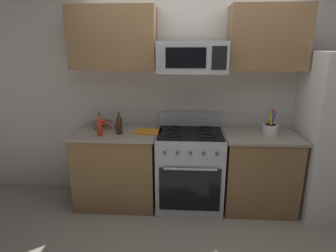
% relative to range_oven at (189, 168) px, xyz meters
% --- Properties ---
extents(ground_plane, '(16.00, 16.00, 0.00)m').
position_rel_range_oven_xyz_m(ground_plane, '(0.00, -0.62, -0.47)').
color(ground_plane, gray).
extents(wall_back, '(8.00, 0.10, 2.60)m').
position_rel_range_oven_xyz_m(wall_back, '(0.00, 0.38, 0.83)').
color(wall_back, beige).
rests_on(wall_back, ground).
extents(counter_left, '(0.97, 0.62, 0.91)m').
position_rel_range_oven_xyz_m(counter_left, '(-0.88, -0.00, -0.02)').
color(counter_left, olive).
rests_on(counter_left, ground).
extents(range_oven, '(0.76, 0.67, 1.09)m').
position_rel_range_oven_xyz_m(range_oven, '(0.00, 0.00, 0.00)').
color(range_oven, '#B2B5BA').
rests_on(range_oven, ground).
extents(counter_right, '(0.84, 0.62, 0.91)m').
position_rel_range_oven_xyz_m(counter_right, '(0.81, -0.00, -0.02)').
color(counter_right, olive).
rests_on(counter_right, ground).
extents(microwave, '(0.74, 0.44, 0.33)m').
position_rel_range_oven_xyz_m(microwave, '(-0.00, 0.03, 1.29)').
color(microwave, '#B2B5BA').
extents(upper_cabinets_left, '(0.96, 0.34, 0.68)m').
position_rel_range_oven_xyz_m(upper_cabinets_left, '(-0.88, 0.16, 1.48)').
color(upper_cabinets_left, olive).
extents(upper_cabinets_right, '(0.83, 0.34, 0.68)m').
position_rel_range_oven_xyz_m(upper_cabinets_right, '(0.82, 0.16, 1.48)').
color(upper_cabinets_right, olive).
extents(utensil_crock, '(0.16, 0.16, 0.31)m').
position_rel_range_oven_xyz_m(utensil_crock, '(0.89, 0.00, 0.51)').
color(utensil_crock, white).
rests_on(utensil_crock, counter_right).
extents(fruit_basket, '(0.24, 0.24, 0.11)m').
position_rel_range_oven_xyz_m(fruit_basket, '(-1.06, 0.15, 0.49)').
color(fruit_basket, brown).
rests_on(fruit_basket, counter_left).
extents(apple_loose, '(0.07, 0.07, 0.07)m').
position_rel_range_oven_xyz_m(apple_loose, '(-0.87, 0.12, 0.47)').
color(apple_loose, red).
rests_on(apple_loose, counter_left).
extents(cutting_board, '(0.33, 0.25, 0.02)m').
position_rel_range_oven_xyz_m(cutting_board, '(-0.49, 0.01, 0.44)').
color(cutting_board, orange).
rests_on(cutting_board, counter_left).
extents(bottle_hot_sauce, '(0.05, 0.05, 0.25)m').
position_rel_range_oven_xyz_m(bottle_hot_sauce, '(-1.01, -0.14, 0.55)').
color(bottle_hot_sauce, red).
rests_on(bottle_hot_sauce, counter_left).
extents(bottle_soy, '(0.07, 0.07, 0.25)m').
position_rel_range_oven_xyz_m(bottle_soy, '(-0.81, -0.07, 0.55)').
color(bottle_soy, '#382314').
rests_on(bottle_soy, counter_left).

